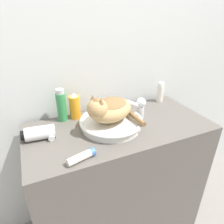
% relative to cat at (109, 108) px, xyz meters
% --- Properties ---
extents(wall_back, '(8.00, 0.05, 2.40)m').
position_rel_cat_xyz_m(wall_back, '(0.06, 0.30, 0.19)').
color(wall_back, silver).
rests_on(wall_back, ground_plane).
extents(vanity_counter, '(1.08, 0.51, 0.88)m').
position_rel_cat_xyz_m(vanity_counter, '(0.06, -0.01, -0.56)').
color(vanity_counter, '#56514C').
rests_on(vanity_counter, ground_plane).
extents(sink_basin, '(0.36, 0.36, 0.05)m').
position_rel_cat_xyz_m(sink_basin, '(0.01, 0.01, -0.10)').
color(sink_basin, silver).
rests_on(sink_basin, vanity_counter).
extents(cat, '(0.32, 0.29, 0.17)m').
position_rel_cat_xyz_m(cat, '(0.00, 0.00, 0.00)').
color(cat, tan).
rests_on(cat, sink_basin).
extents(faucet, '(0.14, 0.06, 0.14)m').
position_rel_cat_xyz_m(faucet, '(0.22, 0.03, -0.04)').
color(faucet, silver).
rests_on(faucet, vanity_counter).
extents(shampoo_bottle_tall, '(0.06, 0.06, 0.20)m').
position_rel_cat_xyz_m(shampoo_bottle_tall, '(-0.23, 0.20, -0.03)').
color(shampoo_bottle_tall, '#338C4C').
rests_on(shampoo_bottle_tall, vanity_counter).
extents(spray_bottle_trigger, '(0.07, 0.07, 0.16)m').
position_rel_cat_xyz_m(spray_bottle_trigger, '(-0.15, 0.20, -0.05)').
color(spray_bottle_trigger, orange).
rests_on(spray_bottle_trigger, vanity_counter).
extents(deodorant_stick, '(0.05, 0.05, 0.15)m').
position_rel_cat_xyz_m(deodorant_stick, '(0.49, 0.20, -0.05)').
color(deodorant_stick, white).
rests_on(deodorant_stick, vanity_counter).
extents(cream_tube, '(0.14, 0.07, 0.04)m').
position_rel_cat_xyz_m(cream_tube, '(-0.22, -0.21, -0.10)').
color(cream_tube, silver).
rests_on(cream_tube, vanity_counter).
extents(hair_dryer, '(0.17, 0.10, 0.07)m').
position_rel_cat_xyz_m(hair_dryer, '(-0.37, 0.04, -0.09)').
color(hair_dryer, silver).
rests_on(hair_dryer, vanity_counter).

